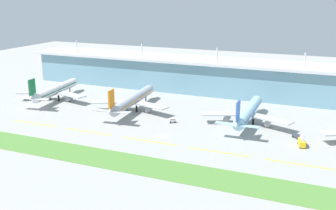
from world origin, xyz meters
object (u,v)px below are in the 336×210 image
airliner_nearest (55,90)px  airliner_far_middle (248,112)px  baggage_cart (172,121)px  pushback_tug (297,136)px  fuel_truck (302,142)px  airliner_near_middle (132,100)px

airliner_nearest → airliner_far_middle: 125.96m
airliner_nearest → baggage_cart: bearing=-9.1°
airliner_far_middle → pushback_tug: airliner_far_middle is taller
pushback_tug → fuel_truck: size_ratio=0.65×
airliner_nearest → airliner_near_middle: bearing=-1.8°
airliner_nearest → airliner_near_middle: same height
airliner_near_middle → fuel_truck: size_ratio=8.56×
airliner_near_middle → pushback_tug: (95.13, -10.71, -5.35)m
fuel_truck → airliner_far_middle: bearing=143.1°
airliner_far_middle → airliner_near_middle: bearing=-178.8°
airliner_nearest → fuel_truck: (155.92, -22.97, -4.18)m
baggage_cart → airliner_near_middle: bearing=158.1°
airliner_far_middle → fuel_truck: 37.72m
fuel_truck → airliner_near_middle: bearing=167.9°
airliner_near_middle → baggage_cart: (30.64, -12.33, -5.19)m
airliner_far_middle → airliner_nearest: bearing=179.8°
baggage_cart → fuel_truck: fuel_truck is taller
airliner_far_middle → fuel_truck: airliner_far_middle is taller
airliner_nearest → fuel_truck: bearing=-8.4°
airliner_nearest → baggage_cart: 89.55m
baggage_cart → fuel_truck: bearing=-7.4°
pushback_tug → fuel_truck: bearing=-73.2°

